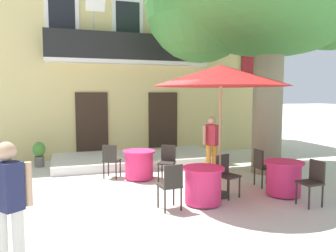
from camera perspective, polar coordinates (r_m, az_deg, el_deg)
ground_plane at (r=7.46m, az=-1.81°, el=-11.95°), size 120.00×120.00×0.00m
building_facade at (r=14.10m, az=-8.54°, el=11.56°), size 13.00×5.09×7.50m
entrance_step_platform at (r=11.05m, az=-5.43°, el=-5.57°), size 5.31×2.50×0.25m
cafe_table_near_tree at (r=7.84m, az=19.24°, el=-8.41°), size 0.86×0.86×0.76m
cafe_chair_near_tree_0 at (r=8.37m, az=15.83°, el=-6.47°), size 0.41×0.41×0.91m
cafe_chair_near_tree_1 at (r=7.33m, az=23.59°, el=-8.42°), size 0.42×0.42×0.91m
cafe_table_middle at (r=6.88m, az=6.04°, el=-10.07°), size 0.86×0.86×0.76m
cafe_chair_middle_0 at (r=7.41m, az=9.90°, el=-7.88°), size 0.51×0.51×0.91m
cafe_chair_middle_1 at (r=6.44m, az=0.54°, el=-9.84°), size 0.44×0.44×0.91m
cafe_table_front at (r=8.83m, az=-4.98°, el=-6.58°), size 0.86×0.86×0.76m
cafe_chair_front_0 at (r=8.66m, az=-0.11°, el=-5.88°), size 0.55×0.55×0.91m
cafe_chair_front_1 at (r=8.96m, az=-9.76°, el=-5.57°), size 0.54×0.54×0.91m
cafe_umbrella at (r=7.21m, az=9.07°, el=8.42°), size 2.90×2.90×2.85m
ground_planter_left at (r=11.02m, az=-21.25°, el=-4.31°), size 0.38×0.38×0.77m
pedestrian_near_entrance at (r=4.36m, az=-25.70°, el=-12.04°), size 0.53×0.40×1.69m
pedestrian_mid_plaza at (r=9.21m, az=7.51°, el=-2.77°), size 0.53×0.40×1.63m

